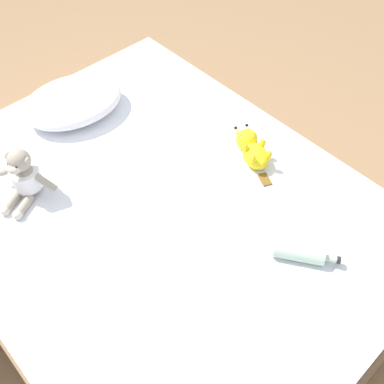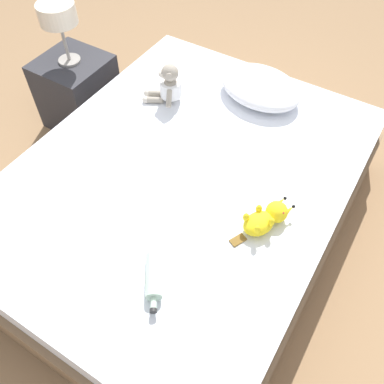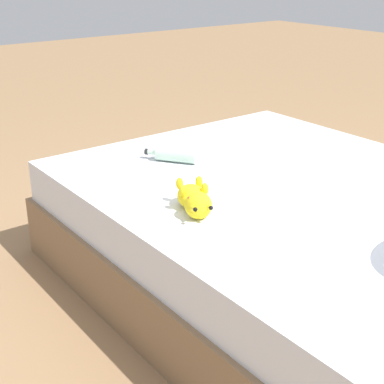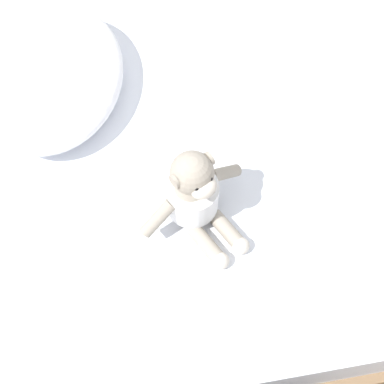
{
  "view_description": "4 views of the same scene",
  "coord_description": "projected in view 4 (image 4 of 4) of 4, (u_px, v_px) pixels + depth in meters",
  "views": [
    {
      "loc": [
        -0.67,
        -0.94,
        1.96
      ],
      "look_at": [
        0.08,
        -0.13,
        0.6
      ],
      "focal_mm": 41.68,
      "sensor_mm": 36.0,
      "label": 1
    },
    {
      "loc": [
        0.75,
        -1.13,
        2.0
      ],
      "look_at": [
        0.14,
        -0.14,
        0.53
      ],
      "focal_mm": 38.19,
      "sensor_mm": 36.0,
      "label": 2
    },
    {
      "loc": [
        1.65,
        1.42,
        1.35
      ],
      "look_at": [
        0.47,
        -0.13,
        0.53
      ],
      "focal_mm": 52.74,
      "sensor_mm": 36.0,
      "label": 3
    },
    {
      "loc": [
        -0.92,
        0.52,
        1.64
      ],
      "look_at": [
        -0.35,
        0.42,
        0.57
      ],
      "focal_mm": 50.39,
      "sensor_mm": 36.0,
      "label": 4
    }
  ],
  "objects": [
    {
      "name": "pillow",
      "position": [
        52.0,
        76.0,
        1.41
      ],
      "size": [
        0.56,
        0.46,
        0.13
      ],
      "color": "white",
      "rests_on": "bed"
    },
    {
      "name": "ground_plane",
      "position": [
        292.0,
        164.0,
        1.91
      ],
      "size": [
        16.0,
        16.0,
        0.0
      ],
      "primitive_type": "plane",
      "color": "#93704C"
    },
    {
      "name": "plush_monkey",
      "position": [
        195.0,
        196.0,
        1.21
      ],
      "size": [
        0.25,
        0.27,
        0.24
      ],
      "color": "#9E9384",
      "rests_on": "bed"
    },
    {
      "name": "bed",
      "position": [
        304.0,
        126.0,
        1.71
      ],
      "size": [
        1.58,
        2.04,
        0.47
      ],
      "color": "#846647",
      "rests_on": "ground_plane"
    }
  ]
}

